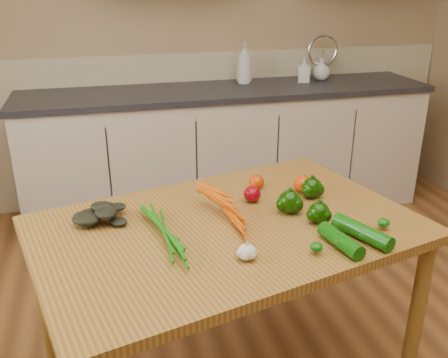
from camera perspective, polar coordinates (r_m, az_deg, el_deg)
name	(u,v)px	position (r m, az deg, el deg)	size (l,w,h in m)	color
room	(335,116)	(1.50, 12.58, 7.10)	(4.04, 5.04, 2.64)	brown
counter_run	(228,148)	(3.61, 0.49, 3.51)	(2.84, 0.64, 1.14)	#C2B4A1
table	(227,244)	(1.92, 0.40, -7.43)	(1.59, 1.22, 0.76)	#9E6C2E
soap_bottle_a	(244,63)	(3.62, 2.34, 13.09)	(0.11, 0.11, 0.28)	silver
soap_bottle_b	(304,70)	(3.72, 9.15, 12.24)	(0.08, 0.08, 0.18)	silver
soap_bottle_c	(321,69)	(3.81, 11.07, 12.25)	(0.13, 0.13, 0.16)	silver
carrot_bunch	(208,217)	(1.86, -1.89, -4.32)	(0.26, 0.20, 0.07)	#D65505
leafy_greens	(101,210)	(1.94, -13.88, -3.41)	(0.20, 0.18, 0.10)	black
garlic_bulb	(247,252)	(1.66, 2.60, -8.36)	(0.06, 0.06, 0.05)	white
pepper_a	(290,202)	(1.97, 7.52, -2.60)	(0.09, 0.09, 0.09)	#0D3202
pepper_b	(312,188)	(2.12, 10.01, -1.01)	(0.09, 0.09, 0.09)	#0D3202
pepper_c	(319,213)	(1.91, 10.80, -3.82)	(0.08, 0.08, 0.08)	#0D3202
tomato_a	(252,194)	(2.06, 3.24, -1.72)	(0.07, 0.07, 0.07)	maroon
tomato_b	(257,182)	(2.18, 3.74, -0.34)	(0.07, 0.07, 0.06)	#C53904
tomato_c	(303,183)	(2.17, 8.99, -0.51)	(0.08, 0.08, 0.07)	#C53904
zucchini_a	(362,232)	(1.84, 15.53, -5.85)	(0.06, 0.06, 0.24)	#0A4B08
zucchini_b	(341,241)	(1.76, 13.19, -6.87)	(0.06, 0.06, 0.20)	#0A4B08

